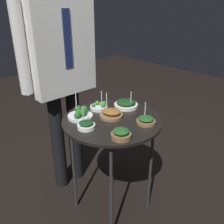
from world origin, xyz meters
name	(u,v)px	position (x,y,z in m)	size (l,w,h in m)	color
ground_plane	(112,206)	(0.00, 0.00, 0.00)	(8.00, 8.00, 0.00)	black
serving_cart	(112,127)	(0.00, 0.00, 0.72)	(0.66, 0.66, 0.78)	black
bowl_roast_front_right	(111,114)	(0.02, 0.02, 0.80)	(0.16, 0.16, 0.16)	brown
bowl_spinach_back_right	(146,120)	(0.11, -0.20, 0.80)	(0.12, 0.12, 0.13)	brown
bowl_spinach_front_left	(121,134)	(-0.13, -0.21, 0.81)	(0.12, 0.12, 0.06)	brown
bowl_broccoli_front_center	(99,107)	(0.04, 0.18, 0.80)	(0.13, 0.13, 0.13)	silver
bowl_spinach_mid_right	(86,125)	(-0.20, 0.02, 0.80)	(0.11, 0.11, 0.13)	white
bowl_broccoli_center	(80,114)	(-0.14, 0.16, 0.80)	(0.17, 0.17, 0.17)	silver
bowl_spinach_back_left	(126,104)	(0.21, 0.07, 0.80)	(0.17, 0.17, 0.13)	silver
waiter_figure	(60,60)	(-0.05, 0.50, 1.10)	(0.64, 0.24, 1.73)	black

